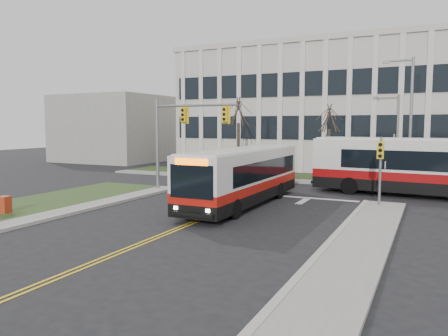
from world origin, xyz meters
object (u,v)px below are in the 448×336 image
Objects in this scene: bus_cross at (425,168)px; newspaper_box_red at (5,206)px; streetlight at (408,114)px; directory_sign at (333,166)px; bus_main at (243,177)px.

bus_cross reaches higher than newspaper_box_red.
directory_sign is (-5.53, 1.30, -4.02)m from streetlight.
bus_cross is at bearing -74.30° from streetlight.
bus_cross is at bearing 34.91° from newspaper_box_red.
streetlight reaches higher than directory_sign.
newspaper_box_red is at bearing -131.48° from streetlight.
streetlight reaches higher than bus_main.
bus_main is 12.09× the size of newspaper_box_red.
bus_main is (-7.76, -11.74, -3.66)m from streetlight.
bus_main is at bearing -123.47° from streetlight.
streetlight is 26.44m from newspaper_box_red.
bus_cross reaches higher than bus_main.
newspaper_box_red is at bearing -45.95° from bus_cross.
directory_sign is 0.15× the size of bus_cross.
streetlight is at bearing -159.23° from bus_cross.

